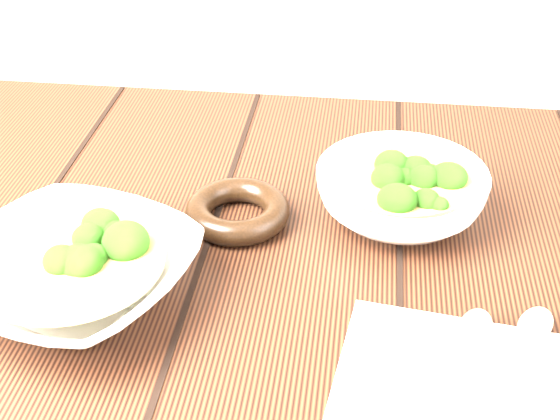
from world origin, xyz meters
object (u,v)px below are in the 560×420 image
Objects in this scene: napkin at (471,399)px; trivet at (238,211)px; soup_bowl_front at (71,273)px; table at (225,350)px; soup_bowl_back at (401,192)px.

trivet is at bearing 142.25° from napkin.
napkin is at bearing -13.85° from soup_bowl_front.
trivet is at bearing 47.84° from soup_bowl_front.
soup_bowl_front is 2.48× the size of trivet.
napkin is (0.23, -0.24, -0.01)m from trivet.
table is at bearing 153.78° from napkin.
soup_bowl_back reaches higher than trivet.
table is at bearing -93.56° from trivet.
soup_bowl_back is 1.94× the size of trivet.
table is 5.43× the size of napkin.
trivet is 0.33m from napkin.
trivet reaches higher than table.
soup_bowl_back is (0.18, 0.11, 0.15)m from table.
table is 0.31m from napkin.
soup_bowl_back is at bearing 30.03° from soup_bowl_front.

